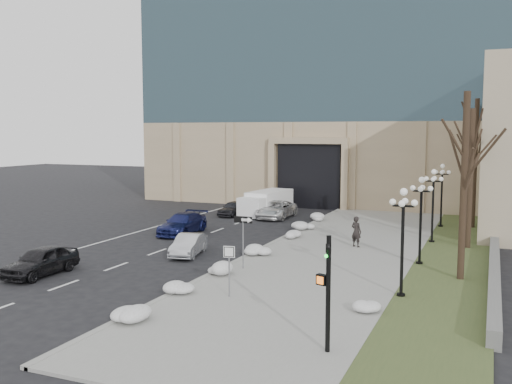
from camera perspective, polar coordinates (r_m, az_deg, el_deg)
ground at (r=23.01m, az=-9.54°, el=-12.08°), size 160.00×160.00×0.00m
sidewalk at (r=34.23m, az=8.26°, el=-5.92°), size 9.00×40.00×0.12m
curb at (r=35.58m, az=1.20°, el=-5.38°), size 0.30×40.00×0.14m
grass_strip at (r=33.27m, az=19.24°, el=-6.56°), size 4.00×40.00×0.10m
stone_wall at (r=35.12m, az=22.73°, el=-5.54°), size 0.50×30.00×0.70m
office_tower at (r=64.55m, az=10.41°, el=16.12°), size 40.00×24.70×36.00m
car_a at (r=30.48m, az=-20.72°, el=-6.46°), size 1.72×4.25×1.45m
car_b at (r=33.23m, az=-6.77°, el=-5.28°), size 2.07×3.92×1.23m
car_c at (r=40.17m, az=-7.35°, el=-3.16°), size 2.25×5.04×1.44m
car_d at (r=47.11m, az=2.02°, el=-1.77°), size 2.41×5.10×1.41m
car_e at (r=48.49m, az=-2.30°, el=-1.64°), size 1.66×3.75×1.25m
pedestrian at (r=35.31m, az=9.99°, el=-3.92°), size 0.81×0.69×1.89m
box_truck at (r=49.05m, az=1.03°, el=-1.13°), size 2.84×6.53×2.01m
one_way_sign at (r=29.07m, az=-1.01°, el=-3.43°), size 1.05×0.28×2.83m
keep_sign at (r=24.34m, az=-2.70°, el=-6.84°), size 0.49×0.14×2.31m
traffic_signal at (r=18.52m, az=7.13°, el=-10.30°), size 0.67×0.88×3.89m
snow_clump_a at (r=21.85m, az=-12.94°, el=-12.32°), size 1.10×1.60×0.36m
snow_clump_b at (r=25.33m, az=-7.94°, el=-9.64°), size 1.10×1.60×0.36m
snow_clump_c at (r=28.75m, az=-3.42°, el=-7.69°), size 1.10×1.60×0.36m
snow_clump_d at (r=32.80m, az=0.17°, el=-5.95°), size 1.10×1.60×0.36m
snow_clump_e at (r=37.67m, az=3.26°, el=-4.38°), size 1.10×1.60×0.36m
snow_clump_f at (r=40.96m, az=4.68°, el=-3.55°), size 1.10×1.60×0.36m
snow_clump_g at (r=45.37m, az=6.57°, el=-2.62°), size 1.10×1.60×0.36m
snow_clump_h at (r=23.07m, az=11.23°, el=-11.28°), size 1.10×1.60×0.36m
lamppost_a at (r=25.03m, az=14.47°, el=-3.46°), size 1.18×1.18×4.76m
lamppost_b at (r=31.41m, az=16.17°, el=-1.60°), size 1.18×1.18×4.76m
lamppost_c at (r=37.83m, az=17.30°, el=-0.36°), size 1.18×1.18×4.76m
lamppost_d at (r=44.28m, az=18.09°, el=0.52°), size 1.18×1.18×4.76m
tree_near at (r=28.51m, az=20.16°, el=3.08°), size 3.20×3.20×9.00m
tree_mid at (r=36.51m, az=20.71°, el=3.13°), size 3.20×3.20×8.50m
tree_far at (r=44.48m, az=21.11°, el=4.41°), size 3.20×3.20×9.50m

